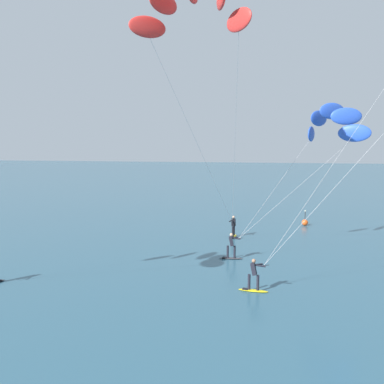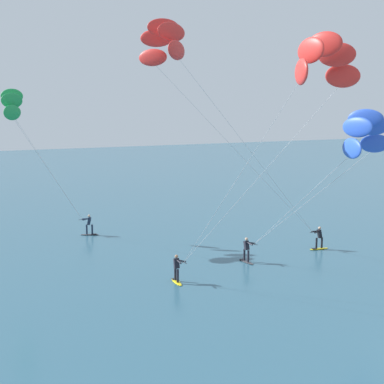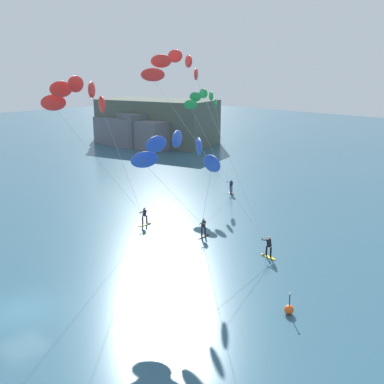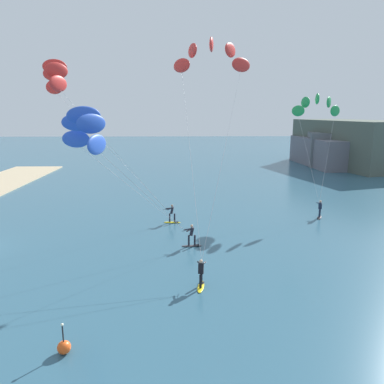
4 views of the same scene
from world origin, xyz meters
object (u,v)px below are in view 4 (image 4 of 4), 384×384
(kitesurfer_mid_water, at_px, (62,84))
(kitesurfer_downwind, at_px, (317,109))
(kitesurfer_nearshore, at_px, (211,61))
(marker_buoy, at_px, (64,347))
(kitesurfer_far_out, at_px, (89,134))

(kitesurfer_mid_water, xyz_separation_m, kitesurfer_downwind, (-9.50, 22.52, -1.82))
(kitesurfer_mid_water, height_order, kitesurfer_downwind, kitesurfer_mid_water)
(kitesurfer_nearshore, relative_size, kitesurfer_mid_water, 1.15)
(kitesurfer_mid_water, relative_size, marker_buoy, 9.74)
(kitesurfer_mid_water, distance_m, kitesurfer_far_out, 7.73)
(kitesurfer_nearshore, distance_m, kitesurfer_downwind, 14.10)
(kitesurfer_far_out, bearing_deg, kitesurfer_nearshore, 136.36)
(marker_buoy, bearing_deg, kitesurfer_mid_water, -165.05)
(kitesurfer_downwind, bearing_deg, kitesurfer_mid_water, -67.14)
(kitesurfer_far_out, height_order, kitesurfer_downwind, kitesurfer_downwind)
(kitesurfer_mid_water, bearing_deg, kitesurfer_far_out, 28.63)
(kitesurfer_far_out, distance_m, marker_buoy, 11.90)
(kitesurfer_downwind, distance_m, marker_buoy, 32.05)
(kitesurfer_nearshore, bearing_deg, kitesurfer_mid_water, -79.63)
(kitesurfer_far_out, relative_size, kitesurfer_downwind, 0.87)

